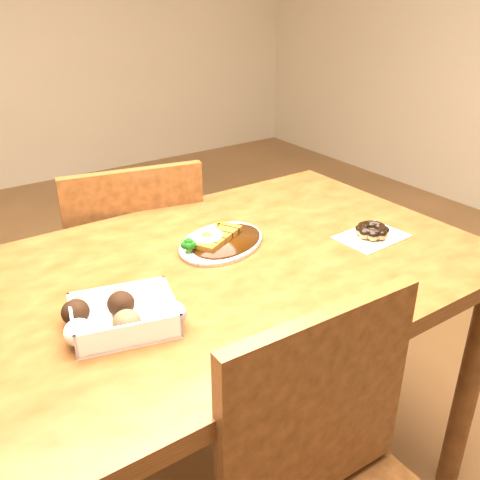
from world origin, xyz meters
TOP-DOWN VIEW (x-y plane):
  - table at (0.00, 0.00)m, footprint 1.20×0.80m
  - chair_far at (-0.02, 0.54)m, footprint 0.50×0.50m
  - katsu_curry_plate at (0.03, 0.09)m, footprint 0.29×0.26m
  - donut_box at (-0.31, -0.10)m, footprint 0.23×0.19m
  - pon_de_ring at (0.37, -0.09)m, footprint 0.18×0.13m

SIDE VIEW (x-z plane):
  - chair_far at x=-0.02m, z-range 0.04..0.91m
  - table at x=0.00m, z-range 0.28..1.03m
  - katsu_curry_plate at x=0.03m, z-range 0.74..0.79m
  - pon_de_ring at x=0.37m, z-range 0.75..0.78m
  - donut_box at x=-0.31m, z-range 0.75..0.80m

